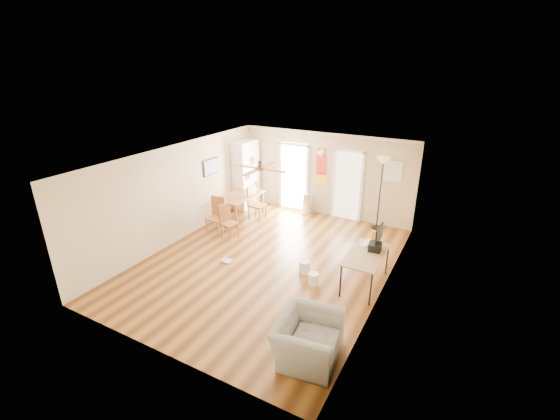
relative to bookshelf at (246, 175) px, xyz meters
The scene contains 29 objects.
floor 3.99m from the bookshelf, 49.11° to the right, with size 7.00×7.00×0.00m, color brown.
ceiling 4.12m from the bookshelf, 49.11° to the right, with size 5.50×7.00×0.00m, color silver, non-canonical shape.
wall_back 2.59m from the bookshelf, 13.48° to the left, with size 5.50×0.04×2.60m, color beige, non-canonical shape.
wall_front 6.88m from the bookshelf, 68.58° to the right, with size 5.50×0.04×2.60m, color beige, non-canonical shape.
wall_left 2.92m from the bookshelf, 94.73° to the right, with size 0.04×7.00×2.60m, color beige, non-canonical shape.
wall_right 6.01m from the bookshelf, 28.85° to the right, with size 0.04×7.00×2.60m, color beige, non-canonical shape.
crown_molding 4.10m from the bookshelf, 49.11° to the right, with size 5.50×7.00×0.08m, color white, non-canonical shape.
kitchen_doorway 1.57m from the bookshelf, 21.89° to the left, with size 0.90×0.10×2.10m, color white, non-canonical shape.
bathroom_doorway 3.31m from the bookshelf, 10.20° to the left, with size 0.80×0.10×2.10m, color white, non-canonical shape.
wall_decal 2.50m from the bookshelf, 13.70° to the left, with size 0.46×0.03×1.10m, color red.
ac_grille 4.63m from the bookshelf, ahead, with size 0.50×0.04×0.60m, color white.
framed_poster 1.63m from the bookshelf, 98.16° to the right, with size 0.04×0.66×0.48m, color black.
ceiling_fan 4.28m from the bookshelf, 51.87° to the right, with size 1.24×1.24×0.20m, color #593819, non-canonical shape.
bookshelf is the anchor object (origin of this frame).
dining_table 1.24m from the bookshelf, 69.15° to the right, with size 0.90×1.51×0.75m, color #925B2F, non-canonical shape.
dining_chair_right_a 1.34m from the bookshelf, 41.56° to the right, with size 0.43×0.43×1.06m, color #A86536, non-canonical shape.
dining_chair_right_b 2.51m from the bookshelf, 68.05° to the right, with size 0.39×0.39×0.95m, color brown, non-canonical shape.
dining_chair_near 2.33m from the bookshelf, 79.69° to the right, with size 0.43×0.43×1.04m, color olive, non-canonical shape.
trash_can 2.22m from the bookshelf, ahead, with size 0.33×0.33×0.71m, color silver.
torchiere_lamp 4.32m from the bookshelf, ahead, with size 0.40×0.40×2.13m, color black, non-canonical shape.
computer_desk 5.63m from the bookshelf, 29.64° to the right, with size 0.71×1.42×0.76m, color tan, non-canonical shape.
imac 5.50m from the bookshelf, 24.99° to the right, with size 0.07×0.53×0.50m, color black, non-canonical shape.
keyboard 5.24m from the bookshelf, 25.80° to the right, with size 0.14×0.45×0.02m, color white.
printer 5.56m from the bookshelf, 26.81° to the right, with size 0.27×0.31×0.16m, color black.
orange_bottle 5.25m from the bookshelf, 23.54° to the right, with size 0.08×0.08×0.25m, color orange.
wastebasket_a 4.66m from the bookshelf, 39.98° to the right, with size 0.26×0.26×0.30m, color white.
wastebasket_b 5.17m from the bookshelf, 40.23° to the right, with size 0.23×0.23×0.27m, color white.
floor_cloth 3.90m from the bookshelf, 64.40° to the right, with size 0.27×0.21×0.04m, color #A4A39F.
armchair 7.10m from the bookshelf, 48.71° to the right, with size 1.12×0.98×0.73m, color gray.
Camera 1 is at (4.06, -6.88, 4.59)m, focal length 23.93 mm.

